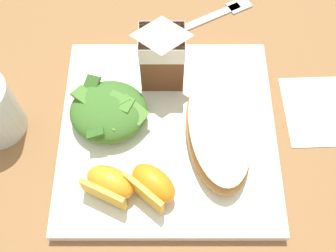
{
  "coord_description": "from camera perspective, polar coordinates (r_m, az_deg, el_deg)",
  "views": [
    {
      "loc": [
        0.0,
        -0.25,
        0.49
      ],
      "look_at": [
        0.0,
        0.0,
        0.03
      ],
      "focal_mm": 44.2,
      "sensor_mm": 36.0,
      "label": 1
    }
  ],
  "objects": [
    {
      "name": "cheesy_pizza_bread",
      "position": [
        0.52,
        6.92,
        -0.57
      ],
      "size": [
        0.09,
        0.18,
        0.04
      ],
      "color": "tan",
      "rests_on": "white_plate"
    },
    {
      "name": "milk_carton",
      "position": [
        0.53,
        -0.83,
        10.28
      ],
      "size": [
        0.06,
        0.04,
        0.11
      ],
      "color": "brown",
      "rests_on": "white_plate"
    },
    {
      "name": "orange_wedge_front",
      "position": [
        0.49,
        -8.07,
        -7.91
      ],
      "size": [
        0.07,
        0.06,
        0.04
      ],
      "color": "orange",
      "rests_on": "white_plate"
    },
    {
      "name": "orange_wedge_middle",
      "position": [
        0.49,
        -2.19,
        -8.07
      ],
      "size": [
        0.07,
        0.07,
        0.04
      ],
      "color": "orange",
      "rests_on": "white_plate"
    },
    {
      "name": "white_plate",
      "position": [
        0.55,
        0.0,
        -0.88
      ],
      "size": [
        0.28,
        0.28,
        0.02
      ],
      "primitive_type": "cube",
      "color": "white",
      "rests_on": "ground"
    },
    {
      "name": "green_salad_pile",
      "position": [
        0.53,
        -8.18,
        2.06
      ],
      "size": [
        0.1,
        0.1,
        0.04
      ],
      "color": "#3D7028",
      "rests_on": "white_plate"
    },
    {
      "name": "ground",
      "position": [
        0.55,
        0.0,
        -1.25
      ],
      "size": [
        3.0,
        3.0,
        0.0
      ],
      "primitive_type": "plane",
      "color": "olive"
    },
    {
      "name": "paper_napkin",
      "position": [
        0.61,
        20.78,
        2.02
      ],
      "size": [
        0.11,
        0.11,
        0.0
      ],
      "primitive_type": "cube",
      "rotation": [
        0.0,
        0.0,
        0.04
      ],
      "color": "white",
      "rests_on": "ground"
    },
    {
      "name": "metal_fork",
      "position": [
        0.67,
        5.39,
        14.59
      ],
      "size": [
        0.17,
        0.1,
        0.01
      ],
      "color": "silver",
      "rests_on": "ground"
    }
  ]
}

